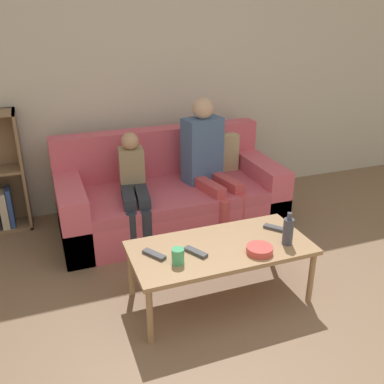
{
  "coord_description": "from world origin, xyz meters",
  "views": [
    {
      "loc": [
        -1.13,
        -1.2,
        1.89
      ],
      "look_at": [
        -0.08,
        1.63,
        0.58
      ],
      "focal_mm": 40.0,
      "sensor_mm": 36.0,
      "label": 1
    }
  ],
  "objects_px": {
    "bottle": "(288,231)",
    "tv_remote_0": "(154,254)",
    "coffee_table": "(221,251)",
    "snack_bowl": "(260,250)",
    "tv_remote_2": "(275,228)",
    "person_child": "(134,184)",
    "tv_remote_1": "(196,252)",
    "person_adult": "(207,156)",
    "cup_near": "(178,256)",
    "couch": "(170,196)"
  },
  "relations": [
    {
      "from": "person_adult",
      "to": "tv_remote_0",
      "type": "xyz_separation_m",
      "value": [
        -0.8,
        -1.08,
        -0.22
      ]
    },
    {
      "from": "coffee_table",
      "to": "cup_near",
      "type": "bearing_deg",
      "value": -163.58
    },
    {
      "from": "couch",
      "to": "tv_remote_2",
      "type": "distance_m",
      "value": 1.22
    },
    {
      "from": "tv_remote_0",
      "to": "person_adult",
      "type": "bearing_deg",
      "value": 21.41
    },
    {
      "from": "tv_remote_1",
      "to": "snack_bowl",
      "type": "bearing_deg",
      "value": -47.65
    },
    {
      "from": "tv_remote_0",
      "to": "tv_remote_2",
      "type": "relative_size",
      "value": 1.05
    },
    {
      "from": "tv_remote_2",
      "to": "person_child",
      "type": "bearing_deg",
      "value": 89.16
    },
    {
      "from": "tv_remote_2",
      "to": "tv_remote_0",
      "type": "bearing_deg",
      "value": 142.49
    },
    {
      "from": "cup_near",
      "to": "bottle",
      "type": "bearing_deg",
      "value": -2.1
    },
    {
      "from": "tv_remote_0",
      "to": "cup_near",
      "type": "bearing_deg",
      "value": -80.53
    },
    {
      "from": "snack_bowl",
      "to": "tv_remote_2",
      "type": "bearing_deg",
      "value": 42.6
    },
    {
      "from": "bottle",
      "to": "tv_remote_0",
      "type": "bearing_deg",
      "value": 169.66
    },
    {
      "from": "couch",
      "to": "person_adult",
      "type": "distance_m",
      "value": 0.51
    },
    {
      "from": "cup_near",
      "to": "bottle",
      "type": "height_order",
      "value": "bottle"
    },
    {
      "from": "couch",
      "to": "person_adult",
      "type": "height_order",
      "value": "person_adult"
    },
    {
      "from": "coffee_table",
      "to": "cup_near",
      "type": "relative_size",
      "value": 11.96
    },
    {
      "from": "person_child",
      "to": "tv_remote_2",
      "type": "relative_size",
      "value": 5.69
    },
    {
      "from": "person_adult",
      "to": "cup_near",
      "type": "height_order",
      "value": "person_adult"
    },
    {
      "from": "tv_remote_2",
      "to": "snack_bowl",
      "type": "xyz_separation_m",
      "value": [
        -0.26,
        -0.24,
        0.01
      ]
    },
    {
      "from": "tv_remote_0",
      "to": "snack_bowl",
      "type": "relative_size",
      "value": 0.98
    },
    {
      "from": "cup_near",
      "to": "tv_remote_1",
      "type": "distance_m",
      "value": 0.16
    },
    {
      "from": "couch",
      "to": "cup_near",
      "type": "distance_m",
      "value": 1.37
    },
    {
      "from": "coffee_table",
      "to": "person_adult",
      "type": "relative_size",
      "value": 1.04
    },
    {
      "from": "person_adult",
      "to": "person_child",
      "type": "bearing_deg",
      "value": 172.88
    },
    {
      "from": "couch",
      "to": "cup_near",
      "type": "height_order",
      "value": "couch"
    },
    {
      "from": "person_adult",
      "to": "coffee_table",
      "type": "bearing_deg",
      "value": -119.48
    },
    {
      "from": "cup_near",
      "to": "bottle",
      "type": "xyz_separation_m",
      "value": [
        0.76,
        -0.03,
        0.05
      ]
    },
    {
      "from": "coffee_table",
      "to": "bottle",
      "type": "height_order",
      "value": "bottle"
    },
    {
      "from": "couch",
      "to": "person_adult",
      "type": "xyz_separation_m",
      "value": [
        0.33,
        -0.09,
        0.38
      ]
    },
    {
      "from": "tv_remote_1",
      "to": "snack_bowl",
      "type": "relative_size",
      "value": 1.0
    },
    {
      "from": "bottle",
      "to": "snack_bowl",
      "type": "bearing_deg",
      "value": -170.54
    },
    {
      "from": "coffee_table",
      "to": "cup_near",
      "type": "height_order",
      "value": "cup_near"
    },
    {
      "from": "coffee_table",
      "to": "tv_remote_1",
      "type": "bearing_deg",
      "value": -170.78
    },
    {
      "from": "coffee_table",
      "to": "tv_remote_0",
      "type": "xyz_separation_m",
      "value": [
        -0.45,
        0.03,
        0.05
      ]
    },
    {
      "from": "person_adult",
      "to": "snack_bowl",
      "type": "height_order",
      "value": "person_adult"
    },
    {
      "from": "cup_near",
      "to": "snack_bowl",
      "type": "bearing_deg",
      "value": -7.08
    },
    {
      "from": "person_child",
      "to": "bottle",
      "type": "distance_m",
      "value": 1.41
    },
    {
      "from": "cup_near",
      "to": "coffee_table",
      "type": "bearing_deg",
      "value": 16.42
    },
    {
      "from": "coffee_table",
      "to": "cup_near",
      "type": "xyz_separation_m",
      "value": [
        -0.33,
        -0.1,
        0.09
      ]
    },
    {
      "from": "person_child",
      "to": "tv_remote_0",
      "type": "xyz_separation_m",
      "value": [
        -0.11,
        -1.02,
        -0.07
      ]
    },
    {
      "from": "person_adult",
      "to": "snack_bowl",
      "type": "bearing_deg",
      "value": -108.7
    },
    {
      "from": "person_adult",
      "to": "tv_remote_0",
      "type": "distance_m",
      "value": 1.37
    },
    {
      "from": "coffee_table",
      "to": "bottle",
      "type": "bearing_deg",
      "value": -16.37
    },
    {
      "from": "couch",
      "to": "bottle",
      "type": "distance_m",
      "value": 1.41
    },
    {
      "from": "tv_remote_0",
      "to": "tv_remote_1",
      "type": "height_order",
      "value": "same"
    },
    {
      "from": "tv_remote_1",
      "to": "bottle",
      "type": "height_order",
      "value": "bottle"
    },
    {
      "from": "tv_remote_0",
      "to": "couch",
      "type": "bearing_deg",
      "value": 35.84
    },
    {
      "from": "tv_remote_1",
      "to": "tv_remote_2",
      "type": "height_order",
      "value": "same"
    },
    {
      "from": "tv_remote_0",
      "to": "tv_remote_1",
      "type": "relative_size",
      "value": 0.99
    },
    {
      "from": "couch",
      "to": "bottle",
      "type": "height_order",
      "value": "couch"
    }
  ]
}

